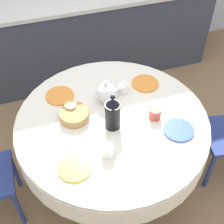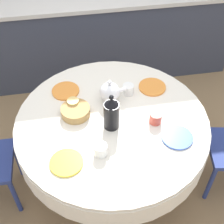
% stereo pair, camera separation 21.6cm
% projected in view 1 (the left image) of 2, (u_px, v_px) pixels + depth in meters
% --- Properties ---
extents(ground_plane, '(12.00, 12.00, 0.00)m').
position_uv_depth(ground_plane, '(112.00, 178.00, 2.77)').
color(ground_plane, '#8E704C').
extents(kitchen_counter, '(3.24, 0.64, 0.96)m').
position_uv_depth(kitchen_counter, '(68.00, 39.00, 3.46)').
color(kitchen_counter, '#383D4C').
rests_on(kitchen_counter, ground_plane).
extents(dining_table, '(1.39, 1.39, 0.77)m').
position_uv_depth(dining_table, '(112.00, 131.00, 2.30)').
color(dining_table, tan).
rests_on(dining_table, ground_plane).
extents(plate_near_left, '(0.21, 0.21, 0.01)m').
position_uv_depth(plate_near_left, '(75.00, 168.00, 1.93)').
color(plate_near_left, yellow).
rests_on(plate_near_left, dining_table).
extents(cup_near_left, '(0.09, 0.09, 0.08)m').
position_uv_depth(cup_near_left, '(107.00, 151.00, 1.98)').
color(cup_near_left, white).
rests_on(cup_near_left, dining_table).
extents(plate_near_right, '(0.21, 0.21, 0.01)m').
position_uv_depth(plate_near_right, '(179.00, 130.00, 2.14)').
color(plate_near_right, '#3856AD').
rests_on(plate_near_right, dining_table).
extents(cup_near_right, '(0.09, 0.09, 0.08)m').
position_uv_depth(cup_near_right, '(155.00, 113.00, 2.20)').
color(cup_near_right, '#CC4C3D').
rests_on(cup_near_right, dining_table).
extents(plate_far_left, '(0.21, 0.21, 0.01)m').
position_uv_depth(plate_far_left, '(60.00, 96.00, 2.38)').
color(plate_far_left, orange).
rests_on(plate_far_left, dining_table).
extents(cup_far_left, '(0.09, 0.09, 0.08)m').
position_uv_depth(cup_far_left, '(71.00, 108.00, 2.24)').
color(cup_far_left, '#DBB766').
rests_on(cup_far_left, dining_table).
extents(plate_far_right, '(0.21, 0.21, 0.01)m').
position_uv_depth(plate_far_right, '(145.00, 83.00, 2.48)').
color(plate_far_right, orange).
rests_on(plate_far_right, dining_table).
extents(cup_far_right, '(0.09, 0.09, 0.08)m').
position_uv_depth(cup_far_right, '(123.00, 88.00, 2.39)').
color(cup_far_right, white).
rests_on(cup_far_right, dining_table).
extents(coffee_carafe, '(0.11, 0.11, 0.29)m').
position_uv_depth(coffee_carafe, '(113.00, 113.00, 2.09)').
color(coffee_carafe, black).
rests_on(coffee_carafe, dining_table).
extents(teapot, '(0.21, 0.15, 0.19)m').
position_uv_depth(teapot, '(106.00, 92.00, 2.29)').
color(teapot, white).
rests_on(teapot, dining_table).
extents(bread_basket, '(0.21, 0.21, 0.06)m').
position_uv_depth(bread_basket, '(74.00, 115.00, 2.20)').
color(bread_basket, '#AD844C').
rests_on(bread_basket, dining_table).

